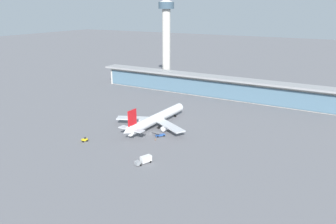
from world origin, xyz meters
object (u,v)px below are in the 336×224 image
object	(u,v)px
control_tower	(166,36)
safety_cone_alpha	(156,139)
airliner_on_stand	(156,119)
service_truck_near_nose_grey	(144,160)
service_truck_under_wing_blue	(160,135)
service_truck_mid_apron_yellow	(85,140)

from	to	relation	value
control_tower	safety_cone_alpha	distance (m)	120.78
airliner_on_stand	service_truck_near_nose_grey	world-z (taller)	airliner_on_stand
airliner_on_stand	service_truck_under_wing_blue	distance (m)	14.44
safety_cone_alpha	service_truck_near_nose_grey	bearing A→B (deg)	-68.96
service_truck_mid_apron_yellow	control_tower	distance (m)	128.11
service_truck_under_wing_blue	service_truck_mid_apron_yellow	size ratio (longest dim) A/B	1.88
control_tower	service_truck_mid_apron_yellow	bearing A→B (deg)	-78.95
airliner_on_stand	service_truck_near_nose_grey	size ratio (longest dim) A/B	7.33
airliner_on_stand	service_truck_near_nose_grey	xyz separation A→B (m)	(18.37, -38.97, -2.99)
airliner_on_stand	service_truck_mid_apron_yellow	bearing A→B (deg)	-119.87
service_truck_near_nose_grey	control_tower	size ratio (longest dim) A/B	0.10
airliner_on_stand	control_tower	xyz separation A→B (m)	(-42.82, 86.03, 34.92)
service_truck_near_nose_grey	service_truck_under_wing_blue	distance (m)	29.83
control_tower	service_truck_under_wing_blue	bearing A→B (deg)	-61.87
service_truck_near_nose_grey	service_truck_under_wing_blue	bearing A→B (deg)	108.54
airliner_on_stand	service_truck_under_wing_blue	world-z (taller)	airliner_on_stand
service_truck_under_wing_blue	control_tower	xyz separation A→B (m)	(-51.71, 96.74, 38.79)
service_truck_mid_apron_yellow	control_tower	xyz separation A→B (m)	(-23.40, 119.85, 38.72)
airliner_on_stand	control_tower	world-z (taller)	control_tower
service_truck_near_nose_grey	service_truck_mid_apron_yellow	world-z (taller)	service_truck_near_nose_grey
airliner_on_stand	safety_cone_alpha	distance (m)	18.68
service_truck_mid_apron_yellow	safety_cone_alpha	size ratio (longest dim) A/B	4.75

